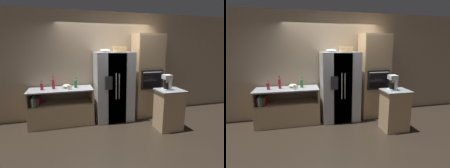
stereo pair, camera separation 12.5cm
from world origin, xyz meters
The scene contains 14 objects.
ground_plane centered at (0.00, 0.00, 0.00)m, with size 20.00×20.00×0.00m, color black.
wall_back centered at (0.00, 0.47, 1.40)m, with size 12.00×0.06×2.80m.
counter_left centered at (-1.21, 0.10, 0.32)m, with size 1.53×0.66×0.90m.
refrigerator centered at (0.13, 0.06, 0.89)m, with size 0.95×0.77×1.77m.
wall_oven centered at (1.10, 0.13, 1.12)m, with size 0.74×0.66×2.23m.
island_counter centered at (1.21, -0.84, 0.48)m, with size 0.60×0.50×0.95m.
wicker_basket centered at (0.31, 0.15, 1.84)m, with size 0.37×0.37×0.13m.
fruit_bowl centered at (-0.08, 0.12, 1.81)m, with size 0.27×0.27×0.07m.
bottle_tall centered at (-1.36, 0.12, 1.04)m, with size 0.07×0.07×0.32m.
bottle_short centered at (-1.62, 0.07, 1.00)m, with size 0.07×0.07×0.22m.
bottle_wide centered at (-0.83, 0.12, 1.02)m, with size 0.08×0.08×0.26m.
mug centered at (-1.00, -0.04, 0.95)m, with size 0.12×0.08×0.11m.
mixing_bowl centered at (-1.05, 0.17, 0.95)m, with size 0.21×0.21×0.09m.
coffee_maker centered at (1.15, -0.81, 1.13)m, with size 0.17×0.18×0.34m.
Camera 1 is at (-1.03, -4.22, 1.89)m, focal length 28.00 mm.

